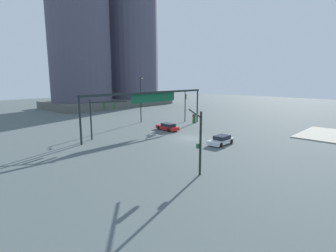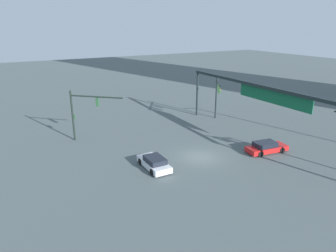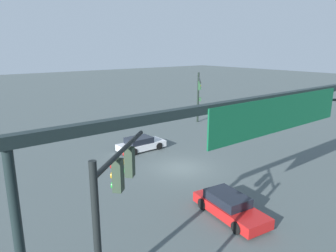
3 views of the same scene
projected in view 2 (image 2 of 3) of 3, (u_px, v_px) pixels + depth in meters
The scene contains 6 objects.
ground_plane at pixel (200, 157), 32.57m from camera, with size 199.00×199.00×0.00m, color #4C5758.
traffic_signal_opposite_side at pixel (217, 92), 43.28m from camera, with size 4.61×3.00×5.95m.
traffic_signal_cross_street at pixel (83, 108), 35.74m from camera, with size 4.62×4.84×5.98m.
overhead_sign_gantry at pixel (266, 95), 34.49m from camera, with size 26.47×0.43×6.72m.
sedan_car_approaching at pixel (154, 163), 29.85m from camera, with size 4.24×1.87×1.21m.
sedan_car_waiting_far at pixel (266, 147), 33.56m from camera, with size 2.31×4.69×1.21m.
Camera 2 is at (24.46, -17.52, 13.32)m, focal length 33.41 mm.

